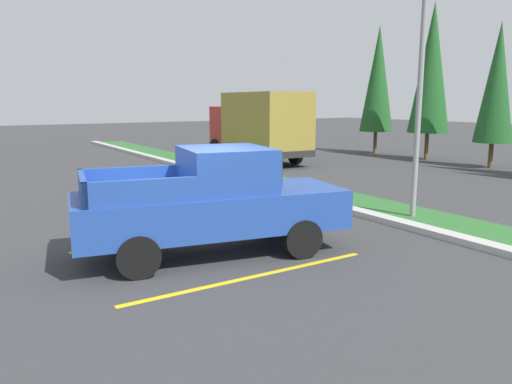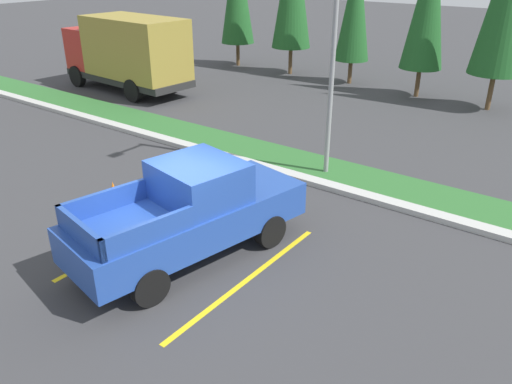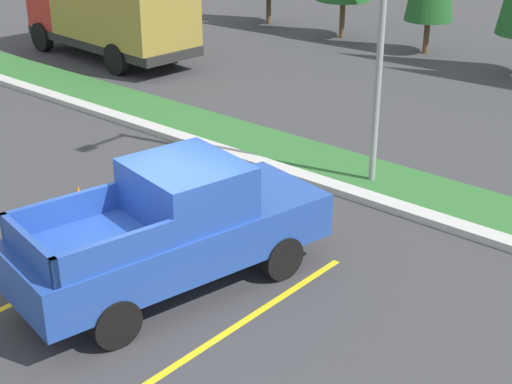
% 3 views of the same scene
% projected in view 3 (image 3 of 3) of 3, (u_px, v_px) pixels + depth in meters
% --- Properties ---
extents(ground_plane, '(120.00, 120.00, 0.00)m').
position_uv_depth(ground_plane, '(167.00, 288.00, 12.52)').
color(ground_plane, '#38383A').
extents(parking_line_near, '(0.12, 4.80, 0.01)m').
position_uv_depth(parking_line_near, '(114.00, 256.00, 13.52)').
color(parking_line_near, yellow).
rests_on(parking_line_near, ground).
extents(parking_line_far, '(0.12, 4.80, 0.01)m').
position_uv_depth(parking_line_far, '(246.00, 320.00, 11.68)').
color(parking_line_far, yellow).
rests_on(parking_line_far, ground).
extents(curb_strip, '(56.00, 0.40, 0.15)m').
position_uv_depth(curb_strip, '(342.00, 190.00, 15.95)').
color(curb_strip, '#B2B2AD').
rests_on(curb_strip, ground).
extents(grass_median, '(56.00, 1.80, 0.06)m').
position_uv_depth(grass_median, '(371.00, 176.00, 16.73)').
color(grass_median, '#2D662D').
rests_on(grass_median, ground).
extents(pickup_truck_main, '(2.87, 5.49, 2.10)m').
position_uv_depth(pickup_truck_main, '(175.00, 228.00, 12.20)').
color(pickup_truck_main, black).
rests_on(pickup_truck_main, ground).
extents(cargo_truck_distant, '(6.94, 2.89, 3.40)m').
position_uv_depth(cargo_truck_distant, '(111.00, 4.00, 25.30)').
color(cargo_truck_distant, black).
rests_on(cargo_truck_distant, ground).
extents(traffic_cone, '(0.36, 0.36, 0.60)m').
position_uv_depth(traffic_cone, '(79.00, 199.00, 14.99)').
color(traffic_cone, orange).
rests_on(traffic_cone, ground).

